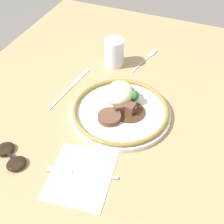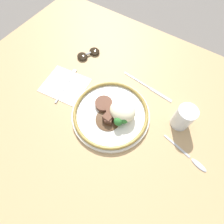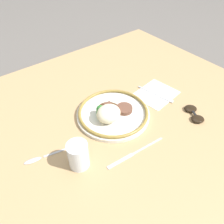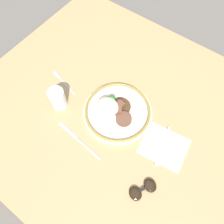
{
  "view_description": "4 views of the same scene",
  "coord_description": "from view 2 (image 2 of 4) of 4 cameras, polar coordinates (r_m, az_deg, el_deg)",
  "views": [
    {
      "loc": [
        -0.58,
        -0.21,
        0.66
      ],
      "look_at": [
        -0.0,
        0.03,
        0.07
      ],
      "focal_mm": 50.0,
      "sensor_mm": 36.0,
      "label": 1
    },
    {
      "loc": [
        0.18,
        -0.22,
        0.62
      ],
      "look_at": [
        0.02,
        0.01,
        0.08
      ],
      "focal_mm": 28.0,
      "sensor_mm": 36.0,
      "label": 2
    },
    {
      "loc": [
        0.4,
        0.49,
        0.64
      ],
      "look_at": [
        0.03,
        0.02,
        0.07
      ],
      "focal_mm": 35.0,
      "sensor_mm": 36.0,
      "label": 3
    },
    {
      "loc": [
        -0.2,
        0.35,
        0.86
      ],
      "look_at": [
        0.03,
        0.03,
        0.07
      ],
      "focal_mm": 35.0,
      "sensor_mm": 36.0,
      "label": 4
    }
  ],
  "objects": [
    {
      "name": "sunglasses",
      "position": [
        0.82,
        -7.7,
        18.3
      ],
      "size": [
        0.09,
        0.11,
        0.02
      ],
      "rotation": [
        0.0,
        0.0,
        -0.47
      ],
      "color": "black",
      "rests_on": "dining_table"
    },
    {
      "name": "knife",
      "position": [
        0.72,
        11.98,
        7.83
      ],
      "size": [
        0.22,
        0.03,
        0.0
      ],
      "rotation": [
        0.0,
        0.0,
        -0.09
      ],
      "color": "#ADADB2",
      "rests_on": "dining_table"
    },
    {
      "name": "fork",
      "position": [
        0.74,
        -14.23,
        9.47
      ],
      "size": [
        0.05,
        0.17,
        0.0
      ],
      "rotation": [
        0.0,
        0.0,
        1.8
      ],
      "color": "#ADADB2",
      "rests_on": "napkin"
    },
    {
      "name": "napkin",
      "position": [
        0.74,
        -15.1,
        8.53
      ],
      "size": [
        0.19,
        0.17,
        0.0
      ],
      "color": "white",
      "rests_on": "dining_table"
    },
    {
      "name": "dining_table",
      "position": [
        0.66,
        -2.21,
        -2.15
      ],
      "size": [
        1.27,
        1.06,
        0.05
      ],
      "color": "tan",
      "rests_on": "ground"
    },
    {
      "name": "spoon",
      "position": [
        0.64,
        24.98,
        -14.07
      ],
      "size": [
        0.17,
        0.05,
        0.01
      ],
      "rotation": [
        0.0,
        0.0,
        -0.23
      ],
      "color": "#ADADB2",
      "rests_on": "dining_table"
    },
    {
      "name": "plate",
      "position": [
        0.62,
        0.43,
        -0.49
      ],
      "size": [
        0.28,
        0.28,
        0.07
      ],
      "color": "silver",
      "rests_on": "dining_table"
    },
    {
      "name": "ground_plane",
      "position": [
        0.68,
        -2.14,
        -2.96
      ],
      "size": [
        8.0,
        8.0,
        0.0
      ],
      "primitive_type": "plane",
      "color": "#5B5651"
    },
    {
      "name": "juice_glass",
      "position": [
        0.64,
        22.14,
        -1.87
      ],
      "size": [
        0.06,
        0.06,
        0.09
      ],
      "color": "orange",
      "rests_on": "dining_table"
    }
  ]
}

